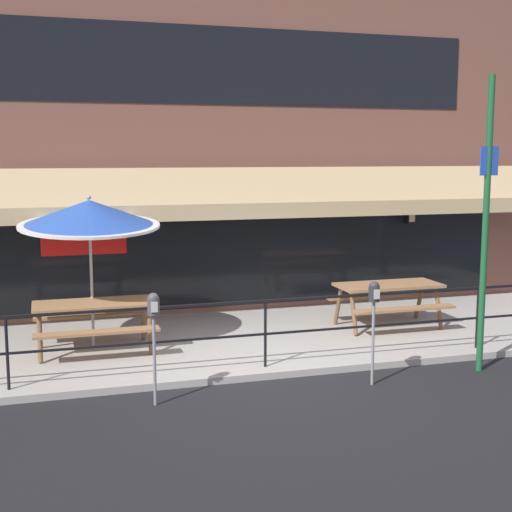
% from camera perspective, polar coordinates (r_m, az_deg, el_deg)
% --- Properties ---
extents(ground_plane, '(120.00, 120.00, 0.00)m').
position_cam_1_polar(ground_plane, '(10.00, 1.27, -9.86)').
color(ground_plane, black).
extents(patio_deck, '(15.00, 4.00, 0.10)m').
position_cam_1_polar(patio_deck, '(11.83, -1.75, -6.76)').
color(patio_deck, '#ADA89E').
rests_on(patio_deck, ground).
extents(restaurant_building, '(15.00, 1.60, 6.73)m').
position_cam_1_polar(restaurant_building, '(13.59, -4.28, 9.20)').
color(restaurant_building, brown).
rests_on(restaurant_building, ground).
extents(patio_railing, '(13.84, 0.04, 0.97)m').
position_cam_1_polar(patio_railing, '(10.06, 0.75, -5.02)').
color(patio_railing, black).
rests_on(patio_railing, patio_deck).
extents(picnic_table_left, '(1.80, 1.42, 0.76)m').
position_cam_1_polar(picnic_table_left, '(11.13, -12.84, -4.44)').
color(picnic_table_left, '#997047').
rests_on(picnic_table_left, patio_deck).
extents(picnic_table_centre, '(1.80, 1.42, 0.76)m').
position_cam_1_polar(picnic_table_centre, '(12.59, 10.55, -2.91)').
color(picnic_table_centre, '#997047').
rests_on(picnic_table_centre, patio_deck).
extents(patio_umbrella_left, '(2.14, 2.14, 2.38)m').
position_cam_1_polar(patio_umbrella_left, '(11.21, -13.19, 3.27)').
color(patio_umbrella_left, '#B7B2A8').
rests_on(patio_umbrella_left, patio_deck).
extents(parking_meter_near, '(0.15, 0.16, 1.42)m').
position_cam_1_polar(parking_meter_near, '(8.81, -8.20, -4.68)').
color(parking_meter_near, gray).
rests_on(parking_meter_near, ground).
extents(parking_meter_far, '(0.15, 0.16, 1.42)m').
position_cam_1_polar(parking_meter_far, '(9.62, 9.42, -3.61)').
color(parking_meter_far, gray).
rests_on(parking_meter_far, ground).
extents(street_sign_pole, '(0.28, 0.09, 4.17)m').
position_cam_1_polar(street_sign_pole, '(10.49, 17.90, 2.55)').
color(street_sign_pole, '#1E6033').
rests_on(street_sign_pole, ground).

